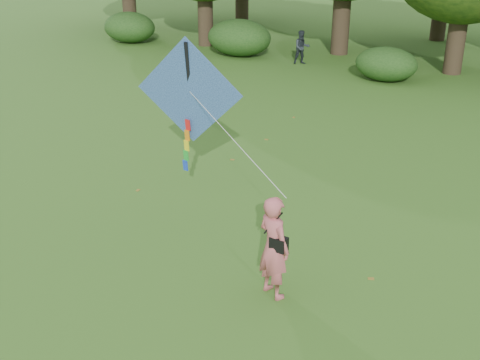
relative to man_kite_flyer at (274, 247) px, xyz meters
The scene contains 7 objects.
ground 1.30m from the man_kite_flyer, 106.66° to the right, with size 100.00×100.00×0.00m, color #265114.
man_kite_flyer is the anchor object (origin of this frame).
bystander_left 19.18m from the man_kite_flyer, 117.08° to the left, with size 0.76×0.60×1.57m, color #242A30.
crossbody_bag 0.18m from the man_kite_flyer, 14.61° to the right, with size 0.43×0.20×0.75m.
flying_kite 4.51m from the man_kite_flyer, 148.98° to the left, with size 5.02×2.54×3.24m.
shrub_band 16.83m from the man_kite_flyer, 93.28° to the left, with size 39.15×3.22×1.88m.
fallen_leaves 3.17m from the man_kite_flyer, 109.73° to the left, with size 10.40×14.33×0.01m.
Camera 1 is at (4.99, -7.33, 6.44)m, focal length 45.00 mm.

